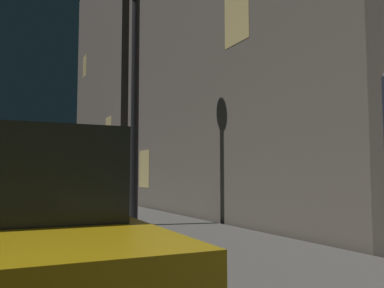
# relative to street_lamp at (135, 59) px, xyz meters

# --- Properties ---
(street_lamp) EXTENTS (0.44, 0.44, 5.12)m
(street_lamp) POSITION_rel_street_lamp_xyz_m (0.00, 0.00, 0.00)
(street_lamp) COLOR black
(street_lamp) RESTS_ON sidewalk
(building_far) EXTENTS (7.90, 8.95, 11.60)m
(building_far) POSITION_rel_street_lamp_xyz_m (5.76, 11.63, 2.23)
(building_far) COLOR #6B6056
(building_far) RESTS_ON ground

